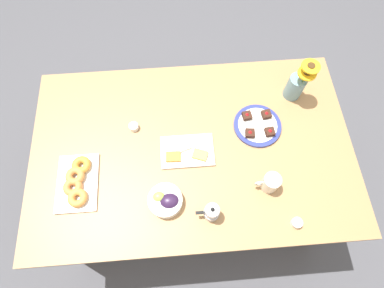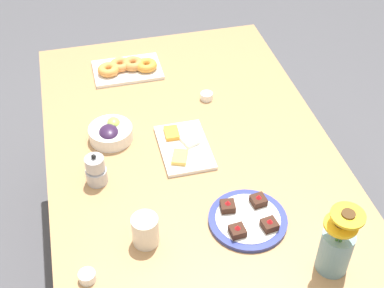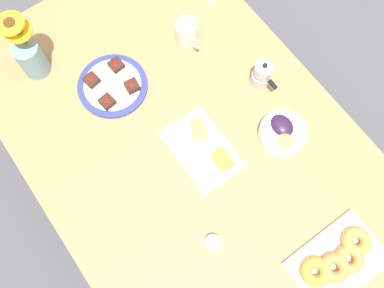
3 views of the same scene
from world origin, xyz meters
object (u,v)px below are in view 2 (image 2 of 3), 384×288
dessert_plate (248,219)px  flower_vase (336,248)px  jam_cup_honey (207,96)px  moka_pot (96,170)px  grape_bowl (111,133)px  coffee_mug (145,230)px  croissant_platter (127,68)px  cheese_platter (183,146)px  jam_cup_berry (87,276)px  dining_table (192,170)px

dessert_plate → flower_vase: bearing=-140.8°
jam_cup_honey → moka_pot: size_ratio=0.40×
flower_vase → grape_bowl: bearing=37.3°
grape_bowl → coffee_mug: bearing=-175.2°
jam_cup_honey → flower_vase: (-0.84, -0.14, 0.07)m
croissant_platter → cheese_platter: bearing=-167.2°
jam_cup_berry → dessert_plate: bearing=-79.5°
dining_table → croissant_platter: 0.58m
croissant_platter → moka_pot: bearing=162.3°
jam_cup_honey → cheese_platter: bearing=149.3°
grape_bowl → dessert_plate: grape_bowl is taller
grape_bowl → moka_pot: moka_pot is taller
dining_table → coffee_mug: bearing=146.7°
jam_cup_honey → jam_cup_berry: (-0.72, 0.54, 0.00)m
coffee_mug → jam_cup_honey: bearing=-29.4°
cheese_platter → jam_cup_honey: 0.30m
dining_table → jam_cup_berry: jam_cup_berry is taller
jam_cup_honey → grape_bowl: bearing=110.4°
jam_cup_berry → flower_vase: 0.69m
dessert_plate → cheese_platter: bearing=17.4°
cheese_platter → moka_pot: moka_pot is taller
coffee_mug → cheese_platter: coffee_mug is taller
dining_table → flower_vase: (-0.56, -0.27, 0.17)m
cheese_platter → dessert_plate: bearing=-162.6°
flower_vase → moka_pot: bearing=50.5°
grape_bowl → cheese_platter: bearing=-115.1°
grape_bowl → croissant_platter: bearing=-16.6°
jam_cup_honey → coffee_mug: bearing=150.6°
cheese_platter → croissant_platter: croissant_platter is taller
dessert_plate → grape_bowl: bearing=36.4°
grape_bowl → cheese_platter: size_ratio=0.60×
dining_table → dessert_plate: bearing=-165.1°
dining_table → jam_cup_berry: bearing=137.0°
grape_bowl → jam_cup_berry: (-0.57, 0.14, -0.01)m
cheese_platter → flower_vase: 0.66m
jam_cup_honey → flower_vase: flower_vase is taller
grape_bowl → flower_vase: bearing=-142.7°
dessert_plate → flower_vase: size_ratio=0.96×
croissant_platter → dining_table: bearing=-165.4°
jam_cup_berry → cheese_platter: bearing=-39.5°
coffee_mug → moka_pot: moka_pot is taller
coffee_mug → jam_cup_berry: bearing=117.3°
cheese_platter → moka_pot: 0.33m
jam_cup_honey → moka_pot: (-0.35, 0.47, 0.03)m
coffee_mug → flower_vase: (-0.22, -0.49, 0.04)m
jam_cup_honey → jam_cup_berry: 0.90m
jam_cup_berry → dessert_plate: dessert_plate is taller
flower_vase → coffee_mug: bearing=66.2°
dining_table → moka_pot: 0.37m
dining_table → grape_bowl: bearing=62.1°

